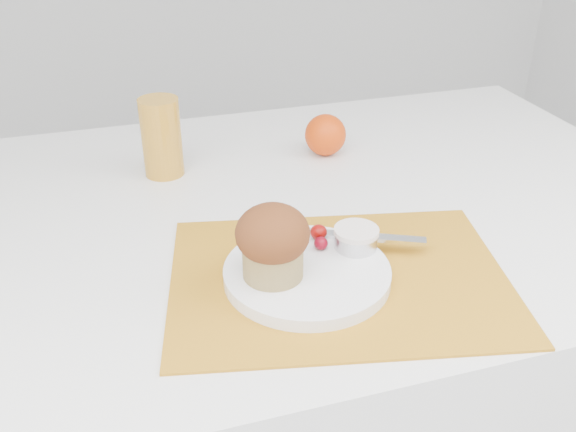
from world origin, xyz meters
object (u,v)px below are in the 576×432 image
object	(u,v)px
plate	(307,273)
juice_glass	(161,137)
orange	(325,135)
table	(301,383)
muffin	(273,241)

from	to	relation	value
plate	juice_glass	distance (m)	0.39
juice_glass	orange	bearing A→B (deg)	-0.60
table	plate	size ratio (longest dim) A/B	5.82
juice_glass	muffin	world-z (taller)	juice_glass
table	plate	bearing A→B (deg)	-107.19
orange	muffin	bearing A→B (deg)	-118.73
orange	juice_glass	distance (m)	0.28
table	orange	xyz separation A→B (m)	(0.09, 0.16, 0.41)
plate	muffin	distance (m)	0.07
orange	muffin	size ratio (longest dim) A/B	0.78
table	orange	distance (m)	0.45
plate	juice_glass	bearing A→B (deg)	109.45
plate	table	bearing A→B (deg)	72.81
table	orange	bearing A→B (deg)	59.93
plate	orange	bearing A→B (deg)	66.82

